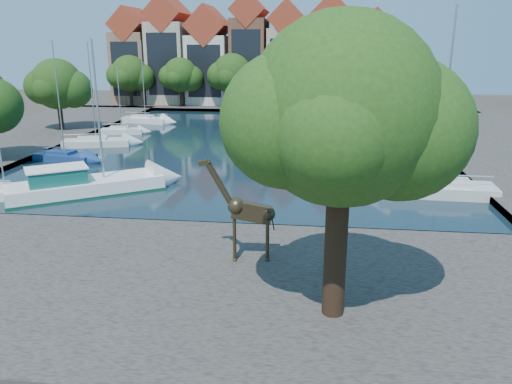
% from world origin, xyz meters
% --- Properties ---
extents(ground, '(160.00, 160.00, 0.00)m').
position_xyz_m(ground, '(0.00, 0.00, 0.00)').
color(ground, '#38332B').
rests_on(ground, ground).
extents(water_basin, '(38.00, 50.00, 0.08)m').
position_xyz_m(water_basin, '(0.00, 24.00, 0.04)').
color(water_basin, black).
rests_on(water_basin, ground).
extents(near_quay, '(50.00, 14.00, 0.50)m').
position_xyz_m(near_quay, '(0.00, -7.00, 0.25)').
color(near_quay, '#514B46').
rests_on(near_quay, ground).
extents(far_quay, '(60.00, 16.00, 0.50)m').
position_xyz_m(far_quay, '(0.00, 56.00, 0.25)').
color(far_quay, '#514B46').
rests_on(far_quay, ground).
extents(left_quay, '(14.00, 52.00, 0.50)m').
position_xyz_m(left_quay, '(-25.00, 24.00, 0.25)').
color(left_quay, '#514B46').
rests_on(left_quay, ground).
extents(right_quay, '(14.00, 52.00, 0.50)m').
position_xyz_m(right_quay, '(25.00, 24.00, 0.25)').
color(right_quay, '#514B46').
rests_on(right_quay, ground).
extents(plane_tree, '(8.32, 6.40, 10.62)m').
position_xyz_m(plane_tree, '(7.62, -9.01, 7.67)').
color(plane_tree, '#332114').
rests_on(plane_tree, near_quay).
extents(townhouse_west_end, '(5.44, 9.18, 14.93)m').
position_xyz_m(townhouse_west_end, '(-23.00, 55.99, 7.36)').
color(townhouse_west_end, '#8A664B').
rests_on(townhouse_west_end, far_quay).
extents(townhouse_west_mid, '(5.94, 9.18, 16.79)m').
position_xyz_m(townhouse_west_mid, '(-17.00, 55.99, 8.23)').
color(townhouse_west_mid, '#BAAA8F').
rests_on(townhouse_west_mid, far_quay).
extents(townhouse_west_inner, '(6.43, 9.18, 15.15)m').
position_xyz_m(townhouse_west_inner, '(-10.50, 55.99, 7.35)').
color(townhouse_west_inner, silver).
rests_on(townhouse_west_inner, far_quay).
extents(townhouse_center, '(5.44, 9.18, 16.93)m').
position_xyz_m(townhouse_center, '(-4.00, 55.99, 8.36)').
color(townhouse_center, brown).
rests_on(townhouse_center, far_quay).
extents(townhouse_east_inner, '(5.94, 9.18, 15.79)m').
position_xyz_m(townhouse_east_inner, '(2.00, 55.99, 7.73)').
color(townhouse_east_inner, tan).
rests_on(townhouse_east_inner, far_quay).
extents(townhouse_east_mid, '(6.43, 9.18, 16.65)m').
position_xyz_m(townhouse_east_mid, '(8.50, 55.99, 8.10)').
color(townhouse_east_mid, beige).
rests_on(townhouse_east_mid, far_quay).
extents(townhouse_east_end, '(5.44, 9.18, 14.43)m').
position_xyz_m(townhouse_east_end, '(15.00, 55.99, 7.11)').
color(townhouse_east_end, '#875F41').
rests_on(townhouse_east_end, far_quay).
extents(far_tree_far_west, '(7.28, 5.60, 7.68)m').
position_xyz_m(far_tree_far_west, '(-21.90, 50.49, 5.18)').
color(far_tree_far_west, '#332114').
rests_on(far_tree_far_west, far_quay).
extents(far_tree_west, '(6.76, 5.20, 7.36)m').
position_xyz_m(far_tree_west, '(-13.91, 50.49, 5.08)').
color(far_tree_west, '#332114').
rests_on(far_tree_west, far_quay).
extents(far_tree_mid_west, '(7.80, 6.00, 8.00)m').
position_xyz_m(far_tree_mid_west, '(-5.89, 50.49, 5.29)').
color(far_tree_mid_west, '#332114').
rests_on(far_tree_mid_west, far_quay).
extents(far_tree_mid_east, '(7.02, 5.40, 7.52)m').
position_xyz_m(far_tree_mid_east, '(2.10, 50.49, 5.13)').
color(far_tree_mid_east, '#332114').
rests_on(far_tree_mid_east, far_quay).
extents(far_tree_east, '(7.54, 5.80, 7.84)m').
position_xyz_m(far_tree_east, '(10.11, 50.49, 5.24)').
color(far_tree_east, '#332114').
rests_on(far_tree_east, far_quay).
extents(far_tree_far_east, '(6.76, 5.20, 7.36)m').
position_xyz_m(far_tree_far_east, '(18.09, 50.49, 5.08)').
color(far_tree_far_east, '#332114').
rests_on(far_tree_far_east, far_quay).
extents(side_tree_left_far, '(7.28, 5.60, 7.88)m').
position_xyz_m(side_tree_left_far, '(-21.90, 27.99, 5.38)').
color(side_tree_left_far, '#332114').
rests_on(side_tree_left_far, left_quay).
extents(giraffe_statue, '(3.29, 0.81, 4.70)m').
position_xyz_m(giraffe_statue, '(3.71, -4.69, 2.81)').
color(giraffe_statue, '#392E1C').
rests_on(giraffe_statue, near_quay).
extents(motorsailer, '(10.12, 8.17, 10.17)m').
position_xyz_m(motorsailer, '(-9.05, 5.48, 0.86)').
color(motorsailer, white).
rests_on(motorsailer, water_basin).
extents(sailboat_left_a, '(4.98, 1.79, 8.94)m').
position_xyz_m(sailboat_left_a, '(-13.62, 4.00, 0.59)').
color(sailboat_left_a, silver).
rests_on(sailboat_left_a, water_basin).
extents(sailboat_left_b, '(5.69, 2.94, 10.13)m').
position_xyz_m(sailboat_left_b, '(-15.00, 14.87, 0.57)').
color(sailboat_left_b, navy).
rests_on(sailboat_left_b, water_basin).
extents(sailboat_left_c, '(6.79, 3.91, 9.99)m').
position_xyz_m(sailboat_left_c, '(-15.00, 21.42, 0.58)').
color(sailboat_left_c, silver).
rests_on(sailboat_left_c, water_basin).
extents(sailboat_left_d, '(4.82, 2.48, 7.42)m').
position_xyz_m(sailboat_left_d, '(-15.00, 28.22, 0.56)').
color(sailboat_left_d, silver).
rests_on(sailboat_left_d, water_basin).
extents(sailboat_left_e, '(6.33, 3.15, 10.19)m').
position_xyz_m(sailboat_left_e, '(-15.00, 36.41, 0.61)').
color(sailboat_left_e, silver).
rests_on(sailboat_left_e, water_basin).
extents(sailboat_right_a, '(7.66, 2.96, 12.17)m').
position_xyz_m(sailboat_right_a, '(15.00, 8.10, 0.67)').
color(sailboat_right_a, silver).
rests_on(sailboat_right_a, water_basin).
extents(sailboat_right_b, '(6.43, 4.09, 9.97)m').
position_xyz_m(sailboat_right_b, '(14.29, 13.25, 0.59)').
color(sailboat_right_b, navy).
rests_on(sailboat_right_b, water_basin).
extents(sailboat_right_c, '(6.51, 2.85, 10.06)m').
position_xyz_m(sailboat_right_c, '(12.00, 25.64, 0.69)').
color(sailboat_right_c, white).
rests_on(sailboat_right_c, water_basin).
extents(sailboat_right_d, '(5.70, 3.86, 10.50)m').
position_xyz_m(sailboat_right_d, '(15.00, 42.59, 0.69)').
color(sailboat_right_d, silver).
rests_on(sailboat_right_d, water_basin).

